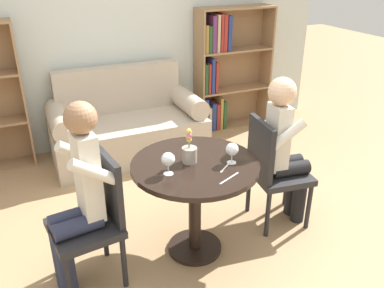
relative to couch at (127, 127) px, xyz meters
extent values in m
plane|color=tan|center=(0.00, -1.76, -0.31)|extent=(16.00, 16.00, 0.00)
cube|color=silver|center=(0.00, 0.43, 1.04)|extent=(5.20, 0.05, 2.70)
cylinder|color=black|center=(0.00, -1.76, 0.40)|extent=(0.88, 0.88, 0.03)
cylinder|color=black|center=(0.00, -1.76, 0.05)|extent=(0.09, 0.09, 0.67)
cylinder|color=black|center=(0.00, -1.76, -0.30)|extent=(0.40, 0.40, 0.03)
cube|color=#B7A893|center=(0.00, -0.05, -0.10)|extent=(1.59, 0.80, 0.42)
cube|color=#B7A893|center=(0.00, 0.27, 0.36)|extent=(1.37, 0.16, 0.50)
cylinder|color=#B7A893|center=(-0.68, -0.05, 0.22)|extent=(0.22, 0.72, 0.22)
cylinder|color=#B7A893|center=(0.68, -0.05, 0.22)|extent=(0.22, 0.72, 0.22)
cube|color=#93704C|center=(-0.97, 0.24, 0.42)|extent=(0.02, 0.28, 1.46)
cube|color=#93704C|center=(1.43, 0.37, 0.42)|extent=(0.94, 0.02, 1.46)
cube|color=#93704C|center=(0.97, 0.24, 0.42)|extent=(0.02, 0.28, 1.46)
cube|color=#93704C|center=(1.89, 0.24, 0.42)|extent=(0.02, 0.28, 1.46)
cube|color=#93704C|center=(1.43, 0.24, -0.30)|extent=(0.90, 0.28, 0.02)
cube|color=#93704C|center=(1.43, 0.24, 0.18)|extent=(0.90, 0.28, 0.02)
cube|color=#93704C|center=(1.43, 0.24, 0.66)|extent=(0.90, 0.28, 0.02)
cube|color=#93704C|center=(1.43, 0.24, 1.14)|extent=(0.90, 0.28, 0.02)
cube|color=navy|center=(1.02, 0.23, -0.08)|extent=(0.05, 0.23, 0.41)
cube|color=tan|center=(1.07, 0.23, -0.14)|extent=(0.04, 0.23, 0.30)
cube|color=navy|center=(1.12, 0.23, -0.12)|extent=(0.05, 0.23, 0.34)
cube|color=maroon|center=(1.18, 0.23, -0.12)|extent=(0.04, 0.23, 0.33)
cube|color=olive|center=(1.23, 0.23, -0.09)|extent=(0.04, 0.23, 0.40)
cube|color=#234723|center=(1.27, 0.23, -0.11)|extent=(0.04, 0.23, 0.35)
cube|color=#234723|center=(1.01, 0.23, 0.37)|extent=(0.04, 0.23, 0.35)
cube|color=maroon|center=(1.05, 0.23, 0.37)|extent=(0.03, 0.23, 0.36)
cube|color=navy|center=(1.10, 0.23, 0.40)|extent=(0.04, 0.23, 0.42)
cube|color=maroon|center=(1.15, 0.23, 0.37)|extent=(0.03, 0.23, 0.37)
cube|color=olive|center=(1.01, 0.23, 0.83)|extent=(0.03, 0.23, 0.31)
cube|color=#234723|center=(1.05, 0.23, 0.82)|extent=(0.04, 0.23, 0.30)
cube|color=#602D5B|center=(1.10, 0.23, 0.88)|extent=(0.05, 0.23, 0.41)
cube|color=tan|center=(1.16, 0.23, 0.88)|extent=(0.03, 0.23, 0.42)
cube|color=maroon|center=(1.20, 0.23, 0.88)|extent=(0.03, 0.23, 0.42)
cube|color=maroon|center=(1.24, 0.23, 0.88)|extent=(0.04, 0.23, 0.42)
cube|color=navy|center=(1.30, 0.23, 0.87)|extent=(0.04, 0.23, 0.40)
cylinder|color=#232326|center=(-0.97, -1.60, -0.11)|extent=(0.04, 0.04, 0.40)
cylinder|color=#232326|center=(-0.93, -1.95, -0.11)|extent=(0.04, 0.04, 0.40)
cylinder|color=#232326|center=(-0.62, -1.56, -0.11)|extent=(0.04, 0.04, 0.40)
cylinder|color=#232326|center=(-0.58, -1.91, -0.11)|extent=(0.04, 0.04, 0.40)
cube|color=#232326|center=(-0.78, -1.76, 0.11)|extent=(0.47, 0.47, 0.05)
cube|color=#232326|center=(-0.59, -1.73, 0.36)|extent=(0.09, 0.38, 0.45)
cylinder|color=#232326|center=(0.93, -1.89, -0.11)|extent=(0.04, 0.04, 0.40)
cylinder|color=#232326|center=(0.97, -1.54, -0.11)|extent=(0.04, 0.04, 0.40)
cylinder|color=#232326|center=(0.58, -1.85, -0.11)|extent=(0.04, 0.04, 0.40)
cylinder|color=#232326|center=(0.62, -1.49, -0.11)|extent=(0.04, 0.04, 0.40)
cube|color=#232326|center=(0.78, -1.69, 0.11)|extent=(0.47, 0.47, 0.05)
cube|color=#232326|center=(0.59, -1.67, 0.36)|extent=(0.09, 0.38, 0.45)
cylinder|color=#282D47|center=(-0.94, -1.73, -0.09)|extent=(0.11, 0.11, 0.45)
cylinder|color=#282D47|center=(-0.93, -1.84, -0.09)|extent=(0.11, 0.11, 0.45)
cylinder|color=#282D47|center=(-0.83, -1.71, 0.19)|extent=(0.31, 0.15, 0.11)
cylinder|color=#282D47|center=(-0.82, -1.82, 0.19)|extent=(0.31, 0.15, 0.11)
cube|color=silver|center=(-0.72, -1.76, 0.48)|extent=(0.14, 0.21, 0.57)
cylinder|color=silver|center=(-0.73, -1.62, 0.58)|extent=(0.29, 0.11, 0.23)
cylinder|color=silver|center=(-0.70, -1.89, 0.58)|extent=(0.29, 0.11, 0.23)
sphere|color=#936B4C|center=(-0.72, -1.76, 0.86)|extent=(0.19, 0.19, 0.19)
cylinder|color=black|center=(0.93, -1.77, -0.09)|extent=(0.11, 0.11, 0.45)
cylinder|color=black|center=(0.94, -1.66, -0.09)|extent=(0.11, 0.11, 0.45)
cylinder|color=black|center=(0.82, -1.76, 0.19)|extent=(0.31, 0.15, 0.11)
cylinder|color=black|center=(0.83, -1.65, 0.19)|extent=(0.31, 0.15, 0.11)
cube|color=silver|center=(0.72, -1.69, 0.45)|extent=(0.14, 0.21, 0.51)
cylinder|color=silver|center=(0.70, -1.83, 0.52)|extent=(0.29, 0.11, 0.23)
cylinder|color=silver|center=(0.73, -1.56, 0.52)|extent=(0.29, 0.11, 0.23)
sphere|color=beige|center=(0.72, -1.69, 0.81)|extent=(0.21, 0.21, 0.21)
cylinder|color=white|center=(-0.22, -1.83, 0.42)|extent=(0.06, 0.06, 0.00)
cylinder|color=white|center=(-0.22, -1.83, 0.46)|extent=(0.01, 0.01, 0.07)
sphere|color=white|center=(-0.22, -1.83, 0.53)|extent=(0.09, 0.09, 0.09)
sphere|color=maroon|center=(-0.22, -1.83, 0.51)|extent=(0.06, 0.06, 0.06)
cylinder|color=white|center=(0.23, -1.86, 0.42)|extent=(0.06, 0.06, 0.00)
cylinder|color=white|center=(0.23, -1.86, 0.45)|extent=(0.01, 0.01, 0.06)
sphere|color=white|center=(0.23, -1.86, 0.52)|extent=(0.09, 0.09, 0.09)
sphere|color=beige|center=(0.23, -1.86, 0.51)|extent=(0.06, 0.06, 0.06)
cylinder|color=#9E9384|center=(-0.03, -1.73, 0.47)|extent=(0.10, 0.10, 0.11)
cylinder|color=#4C7A42|center=(-0.04, -1.73, 0.56)|extent=(0.01, 0.00, 0.08)
sphere|color=#E07F4C|center=(-0.04, -1.73, 0.60)|extent=(0.04, 0.04, 0.04)
cylinder|color=#4C7A42|center=(-0.03, -1.73, 0.56)|extent=(0.01, 0.00, 0.06)
sphere|color=#EACC4C|center=(-0.03, -1.73, 0.59)|extent=(0.04, 0.04, 0.04)
cylinder|color=#4C7A42|center=(-0.03, -1.73, 0.59)|extent=(0.01, 0.01, 0.12)
sphere|color=#EACC4C|center=(-0.03, -1.73, 0.65)|extent=(0.04, 0.04, 0.04)
cylinder|color=#4C7A42|center=(-0.02, -1.72, 0.58)|extent=(0.00, 0.01, 0.10)
sphere|color=#9E70B2|center=(-0.02, -1.72, 0.63)|extent=(0.04, 0.04, 0.04)
cylinder|color=#4C7A42|center=(-0.03, -1.73, 0.57)|extent=(0.00, 0.00, 0.09)
sphere|color=#D16684|center=(-0.03, -1.73, 0.62)|extent=(0.04, 0.04, 0.04)
cube|color=silver|center=(0.17, -1.89, 0.42)|extent=(0.16, 0.13, 0.00)
cube|color=silver|center=(0.11, -2.03, 0.42)|extent=(0.18, 0.09, 0.00)
camera|label=1|loc=(-1.01, -3.97, 1.71)|focal=38.00mm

